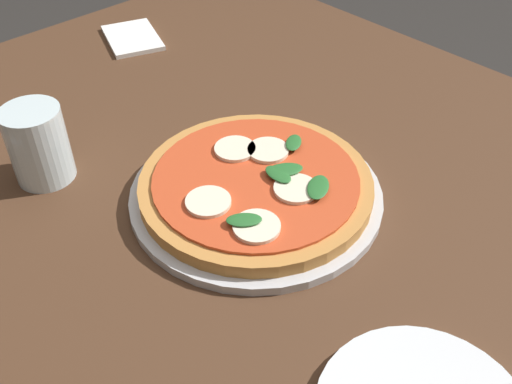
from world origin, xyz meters
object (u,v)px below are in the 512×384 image
serving_tray (256,194)px  pizza (256,184)px  dining_table (242,226)px  glass_cup (38,145)px  napkin (132,38)px

serving_tray → pizza: size_ratio=1.09×
dining_table → glass_cup: 0.30m
dining_table → serving_tray: size_ratio=3.67×
serving_tray → napkin: size_ratio=2.46×
serving_tray → glass_cup: 0.29m
napkin → dining_table: bearing=164.5°
dining_table → napkin: 0.46m
pizza → serving_tray: bearing=161.3°
serving_tray → glass_cup: size_ratio=3.13×
serving_tray → napkin: bearing=-16.0°
dining_table → napkin: bearing=-15.5°
dining_table → serving_tray: (-0.05, 0.02, 0.10)m
glass_cup → dining_table: bearing=-132.6°
serving_tray → dining_table: bearing=-20.1°
dining_table → napkin: (0.43, -0.12, 0.10)m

